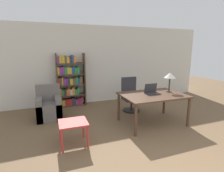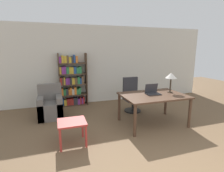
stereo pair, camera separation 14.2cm
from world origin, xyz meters
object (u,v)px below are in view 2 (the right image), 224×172
Objects in this scene: bookshelf at (72,82)px; side_table_blue at (72,125)px; table_lamp at (171,76)px; laptop at (152,92)px; desk at (153,98)px; office_chair at (132,96)px; armchair at (51,107)px.

side_table_blue is at bearing -95.92° from bookshelf.
laptop is at bearing 179.02° from table_lamp.
table_lamp is at bearing 7.21° from desk.
bookshelf is (-1.81, 2.12, -0.01)m from laptop.
desk is 1.11m from office_chair.
desk is at bearing -172.79° from table_lamp.
bookshelf is at bearing 146.72° from office_chair.
laptop is 0.68× the size of table_lamp.
armchair is at bearing 152.89° from desk.
office_chair reaches higher than side_table_blue.
desk is 1.71× the size of armchair.
bookshelf is (-2.33, 2.13, -0.38)m from table_lamp.
table_lamp is 2.75m from side_table_blue.
armchair is at bearing -126.98° from bookshelf.
desk is 0.75m from table_lamp.
desk is 4.44× the size of laptop.
laptop is 1.08m from office_chair.
table_lamp is 3.18m from bookshelf.
desk reaches higher than side_table_blue.
armchair is at bearing 154.46° from laptop.
laptop is 2.79m from bookshelf.
side_table_blue is (-2.06, -0.37, -0.28)m from desk.
office_chair is (-0.11, 1.01, -0.36)m from laptop.
table_lamp is (0.54, 0.07, 0.52)m from desk.
side_table_blue is 2.62m from bookshelf.
desk is 2.88× the size of side_table_blue.
side_table_blue is 1.70m from armchair.
armchair is at bearing 104.70° from side_table_blue.
table_lamp is at bearing 9.52° from side_table_blue.
office_chair is at bearing -33.28° from bookshelf.
armchair is at bearing 175.45° from office_chair.
bookshelf is at bearing 129.17° from desk.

